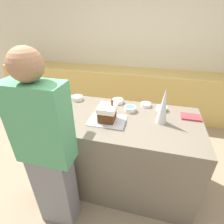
% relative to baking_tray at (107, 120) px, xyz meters
% --- Properties ---
extents(ground_plane, '(12.00, 12.00, 0.00)m').
position_rel_baking_tray_xyz_m(ground_plane, '(0.06, 0.09, -0.96)').
color(ground_plane, gray).
extents(wall_back, '(8.00, 0.05, 2.60)m').
position_rel_baking_tray_xyz_m(wall_back, '(0.06, 2.32, 0.34)').
color(wall_back, beige).
rests_on(wall_back, ground_plane).
extents(back_cabinet_block, '(6.00, 0.60, 0.93)m').
position_rel_baking_tray_xyz_m(back_cabinet_block, '(0.06, 1.99, -0.49)').
color(back_cabinet_block, tan).
rests_on(back_cabinet_block, ground_plane).
extents(kitchen_island, '(1.86, 0.89, 0.95)m').
position_rel_baking_tray_xyz_m(kitchen_island, '(0.06, 0.09, -0.48)').
color(kitchen_island, '#6B6051').
rests_on(kitchen_island, ground_plane).
extents(baking_tray, '(0.39, 0.29, 0.01)m').
position_rel_baking_tray_xyz_m(baking_tray, '(0.00, 0.00, 0.00)').
color(baking_tray, '#B2B2BC').
rests_on(baking_tray, kitchen_island).
extents(gingerbread_house, '(0.18, 0.20, 0.23)m').
position_rel_baking_tray_xyz_m(gingerbread_house, '(0.00, 0.00, 0.09)').
color(gingerbread_house, '#5B2D14').
rests_on(gingerbread_house, baking_tray).
extents(decorative_tree, '(0.11, 0.11, 0.38)m').
position_rel_baking_tray_xyz_m(decorative_tree, '(0.55, 0.11, 0.19)').
color(decorative_tree, silver).
rests_on(decorative_tree, kitchen_island).
extents(candy_bowl_far_right, '(0.14, 0.14, 0.05)m').
position_rel_baking_tray_xyz_m(candy_bowl_far_right, '(0.02, 0.44, 0.02)').
color(candy_bowl_far_right, white).
rests_on(candy_bowl_far_right, kitchen_island).
extents(candy_bowl_center_rear, '(0.13, 0.13, 0.05)m').
position_rel_baking_tray_xyz_m(candy_bowl_center_rear, '(0.20, 0.27, 0.03)').
color(candy_bowl_center_rear, white).
rests_on(candy_bowl_center_rear, kitchen_island).
extents(candy_bowl_near_tray_left, '(0.12, 0.12, 0.04)m').
position_rel_baking_tray_xyz_m(candy_bowl_near_tray_left, '(0.37, 0.44, 0.02)').
color(candy_bowl_near_tray_left, white).
rests_on(candy_bowl_near_tray_left, kitchen_island).
extents(candy_bowl_front_corner, '(0.12, 0.12, 0.05)m').
position_rel_baking_tray_xyz_m(candy_bowl_front_corner, '(0.56, 0.38, 0.02)').
color(candy_bowl_front_corner, silver).
rests_on(candy_bowl_front_corner, kitchen_island).
extents(candy_bowl_behind_tray, '(0.14, 0.14, 0.05)m').
position_rel_baking_tray_xyz_m(candy_bowl_behind_tray, '(-0.52, 0.40, 0.03)').
color(candy_bowl_behind_tray, white).
rests_on(candy_bowl_behind_tray, kitchen_island).
extents(cookbook, '(0.20, 0.14, 0.02)m').
position_rel_baking_tray_xyz_m(cookbook, '(0.87, 0.28, 0.01)').
color(cookbook, '#B23338').
rests_on(cookbook, kitchen_island).
extents(mug, '(0.10, 0.10, 0.10)m').
position_rel_baking_tray_xyz_m(mug, '(-0.72, 0.29, 0.05)').
color(mug, '#B24238').
rests_on(mug, kitchen_island).
extents(person, '(0.47, 0.58, 1.78)m').
position_rel_baking_tray_xyz_m(person, '(-0.37, -0.56, -0.04)').
color(person, slate).
rests_on(person, ground_plane).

